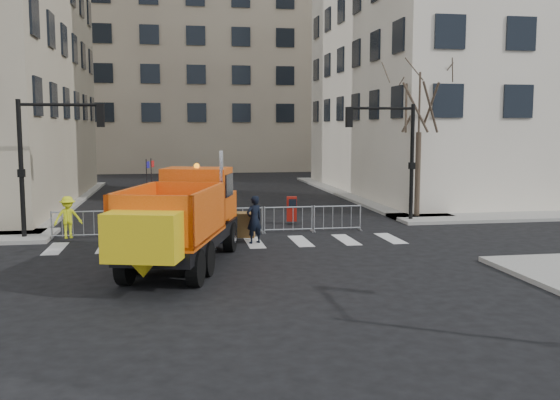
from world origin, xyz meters
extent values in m
plane|color=black|center=(0.00, 0.00, 0.00)|extent=(120.00, 120.00, 0.00)
cube|color=gray|center=(0.00, 8.50, 0.07)|extent=(64.00, 5.00, 0.15)
cube|color=tan|center=(0.00, 52.00, 12.00)|extent=(30.00, 18.00, 24.00)
cylinder|color=black|center=(-8.00, 7.50, 2.70)|extent=(0.18, 0.18, 5.40)
cylinder|color=black|center=(8.50, 9.50, 2.70)|extent=(0.18, 0.18, 5.40)
cube|color=black|center=(-1.98, 1.84, 0.90)|extent=(3.96, 7.13, 0.42)
cylinder|color=black|center=(-2.26, 4.47, 0.52)|extent=(0.60, 1.09, 1.04)
cylinder|color=black|center=(-0.35, 3.92, 0.52)|extent=(0.60, 1.09, 1.04)
cylinder|color=black|center=(-3.27, 0.93, 0.52)|extent=(0.60, 1.09, 1.04)
cylinder|color=black|center=(-1.37, 0.38, 0.52)|extent=(0.60, 1.09, 1.04)
cylinder|color=black|center=(-3.61, -0.25, 0.52)|extent=(0.60, 1.09, 1.04)
cylinder|color=black|center=(-1.71, -0.80, 0.52)|extent=(0.60, 1.09, 1.04)
cube|color=#DE4E0C|center=(-1.15, 4.74, 1.56)|extent=(2.32, 2.00, 0.94)
cube|color=#DE4E0C|center=(-1.49, 3.56, 2.12)|extent=(2.50, 2.05, 1.70)
cylinder|color=silver|center=(-0.73, 2.61, 2.46)|extent=(0.13, 0.13, 2.27)
cube|color=#DE4E0C|center=(-2.35, 0.57, 1.89)|extent=(3.42, 4.64, 1.56)
cube|color=yellow|center=(-3.05, -1.88, 1.61)|extent=(2.08, 1.43, 1.23)
cube|color=brown|center=(-0.71, 6.29, 0.61)|extent=(3.05, 1.36, 1.06)
imported|color=black|center=(0.69, 5.36, 0.90)|extent=(0.78, 0.68, 1.80)
imported|color=black|center=(-0.87, 5.69, 0.92)|extent=(0.92, 0.74, 1.83)
imported|color=black|center=(-0.52, 7.00, 0.82)|extent=(0.79, 1.03, 1.63)
imported|color=yellow|center=(-6.24, 6.80, 0.95)|extent=(1.17, 0.91, 1.60)
cube|color=maroon|center=(2.95, 9.74, 0.70)|extent=(0.51, 0.47, 1.10)
camera|label=1|loc=(-2.23, -17.58, 4.30)|focal=40.00mm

